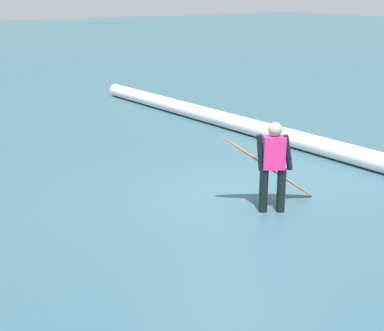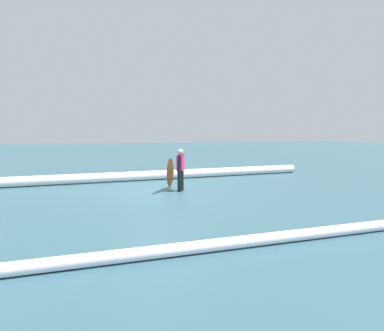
# 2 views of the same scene
# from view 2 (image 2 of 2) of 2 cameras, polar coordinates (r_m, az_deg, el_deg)

# --- Properties ---
(ground_plane) EXTENTS (123.41, 123.41, 0.00)m
(ground_plane) POSITION_cam_2_polar(r_m,az_deg,el_deg) (11.26, -5.75, -4.77)
(ground_plane) COLOR #2F5460
(surfer) EXTENTS (0.36, 0.55, 1.47)m
(surfer) POSITION_cam_2_polar(r_m,az_deg,el_deg) (11.53, -1.97, -0.36)
(surfer) COLOR black
(surfer) RESTS_ON ground_plane
(surfboard) EXTENTS (0.69, 1.74, 1.25)m
(surfboard) POSITION_cam_2_polar(r_m,az_deg,el_deg) (11.67, -3.77, -1.37)
(surfboard) COLOR #E55926
(surfboard) RESTS_ON ground_plane
(wave_crest_foreground) EXTENTS (17.86, 1.04, 0.39)m
(wave_crest_foreground) POSITION_cam_2_polar(r_m,az_deg,el_deg) (14.23, -12.50, -1.93)
(wave_crest_foreground) COLOR white
(wave_crest_foreground) RESTS_ON ground_plane
(wave_crest_midground) EXTENTS (20.52, 0.52, 0.21)m
(wave_crest_midground) POSITION_cam_2_polar(r_m,az_deg,el_deg) (5.54, -5.18, -14.44)
(wave_crest_midground) COLOR white
(wave_crest_midground) RESTS_ON ground_plane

